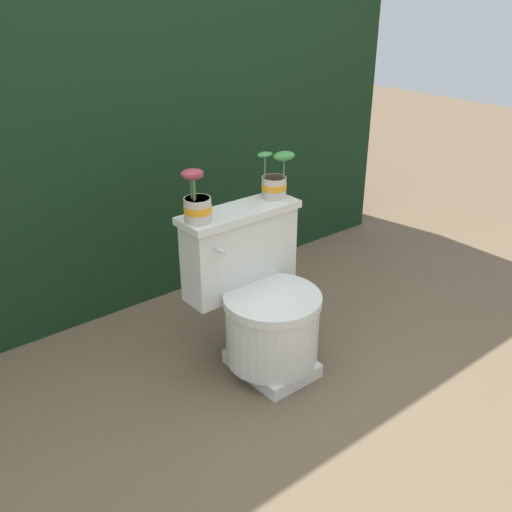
{
  "coord_description": "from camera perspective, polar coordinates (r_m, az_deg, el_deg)",
  "views": [
    {
      "loc": [
        -1.18,
        -1.53,
        1.48
      ],
      "look_at": [
        0.1,
        0.06,
        0.49
      ],
      "focal_mm": 40.0,
      "sensor_mm": 36.0,
      "label": 1
    }
  ],
  "objects": [
    {
      "name": "ground_plane",
      "position": [
        2.43,
        -0.96,
        -11.55
      ],
      "size": [
        12.0,
        12.0,
        0.0
      ],
      "primitive_type": "plane",
      "color": "brown"
    },
    {
      "name": "potted_plant_left",
      "position": [
        2.12,
        -5.96,
        5.46
      ],
      "size": [
        0.12,
        0.11,
        0.21
      ],
      "color": "beige",
      "rests_on": "toilet"
    },
    {
      "name": "hedge_backdrop",
      "position": [
        3.06,
        -15.9,
        13.91
      ],
      "size": [
        3.18,
        0.9,
        1.78
      ],
      "color": "black",
      "rests_on": "ground"
    },
    {
      "name": "potted_plant_midleft",
      "position": [
        2.37,
        1.92,
        7.57
      ],
      "size": [
        0.14,
        0.13,
        0.2
      ],
      "color": "beige",
      "rests_on": "toilet"
    },
    {
      "name": "toilet",
      "position": [
        2.33,
        0.45,
        -4.57
      ],
      "size": [
        0.51,
        0.49,
        0.66
      ],
      "color": "silver",
      "rests_on": "ground"
    }
  ]
}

